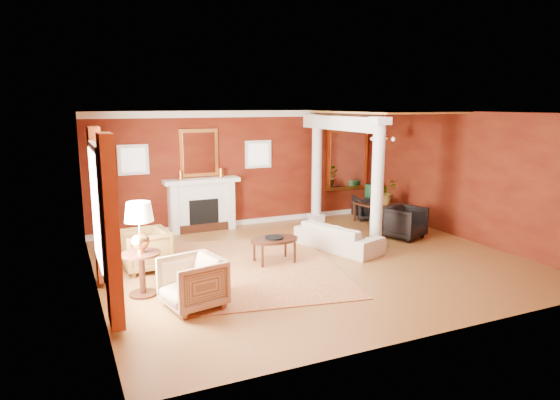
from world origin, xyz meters
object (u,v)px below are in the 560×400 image
sofa (338,232)px  armchair_leopard (145,248)px  dining_table (383,209)px  coffee_table (274,241)px  armchair_stripe (192,280)px  side_table (140,233)px

sofa → armchair_leopard: armchair_leopard is taller
armchair_leopard → dining_table: bearing=96.0°
coffee_table → dining_table: dining_table is taller
armchair_stripe → dining_table: bearing=107.4°
armchair_stripe → side_table: side_table is taller
dining_table → sofa: bearing=114.0°
sofa → armchair_leopard: bearing=66.5°
armchair_stripe → sofa: bearing=104.3°
sofa → coffee_table: 1.63m
sofa → armchair_stripe: armchair_stripe is taller
side_table → armchair_stripe: bearing=-53.0°
sofa → side_table: bearing=83.6°
armchair_stripe → dining_table: armchair_stripe is taller
sofa → side_table: 4.39m
sofa → armchair_leopard: (-3.98, 0.31, 0.05)m
dining_table → coffee_table: bearing=105.0°
armchair_stripe → dining_table: (5.84, 3.24, -0.02)m
side_table → armchair_leopard: bearing=78.6°
armchair_leopard → side_table: size_ratio=0.55×
sofa → side_table: (-4.23, -0.94, 0.67)m
armchair_leopard → dining_table: size_ratio=0.57×
armchair_leopard → side_table: side_table is taller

